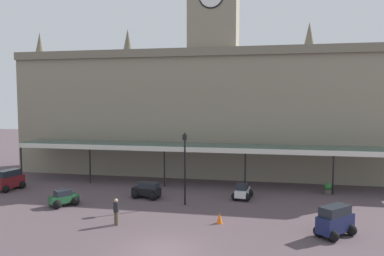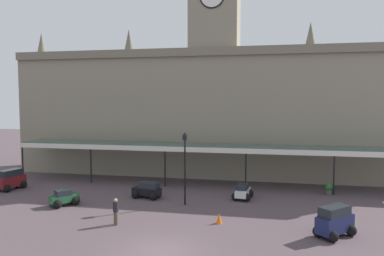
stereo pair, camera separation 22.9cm
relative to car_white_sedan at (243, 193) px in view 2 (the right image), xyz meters
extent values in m
plane|color=#514146|center=(-3.54, -11.12, -0.50)|extent=(140.00, 140.00, 0.00)
cube|color=gray|center=(-3.54, 9.38, 5.91)|extent=(41.76, 5.80, 12.83)
cube|color=#756C5B|center=(-3.54, 6.33, 11.92)|extent=(41.76, 0.30, 0.80)
cube|color=gray|center=(-3.54, 9.38, 16.32)|extent=(4.80, 4.80, 8.00)
cone|color=#675F50|center=(-23.42, 9.38, 13.62)|extent=(1.10, 1.10, 2.60)
cone|color=#675F50|center=(-12.93, 9.38, 13.62)|extent=(1.10, 1.10, 2.60)
cone|color=#675F50|center=(5.86, 9.38, 13.62)|extent=(1.10, 1.10, 2.60)
cube|color=#38564C|center=(-3.54, 4.28, 3.14)|extent=(36.03, 3.20, 0.16)
cube|color=silver|center=(-3.54, 2.68, 2.94)|extent=(36.03, 0.12, 0.44)
cylinder|color=black|center=(-21.55, 2.83, 1.28)|extent=(0.14, 0.14, 3.57)
cylinder|color=black|center=(-14.35, 2.83, 1.28)|extent=(0.14, 0.14, 3.57)
cylinder|color=black|center=(-7.14, 2.83, 1.28)|extent=(0.14, 0.14, 3.57)
cylinder|color=black|center=(0.07, 2.83, 1.28)|extent=(0.14, 0.14, 3.57)
cylinder|color=black|center=(7.27, 2.83, 1.28)|extent=(0.14, 0.14, 3.57)
cube|color=silver|center=(0.00, 0.01, 0.02)|extent=(1.15, 2.15, 0.50)
cube|color=#1E232B|center=(-0.01, -0.04, 0.48)|extent=(0.94, 1.20, 0.42)
sphere|color=black|center=(-0.35, 0.74, -0.18)|extent=(0.64, 0.64, 0.64)
sphere|color=black|center=(0.53, 0.62, -0.18)|extent=(0.64, 0.64, 0.64)
sphere|color=black|center=(-0.52, -0.60, -0.18)|extent=(0.64, 0.64, 0.64)
sphere|color=black|center=(0.35, -0.72, -0.18)|extent=(0.64, 0.64, 0.64)
cube|color=#1E512D|center=(-12.85, -4.45, 0.02)|extent=(1.94, 2.16, 0.50)
cube|color=#1E232B|center=(-12.88, -4.49, 0.48)|extent=(1.30, 1.36, 0.42)
sphere|color=black|center=(-12.79, -3.65, -0.18)|extent=(0.64, 0.64, 0.64)
sphere|color=black|center=(-12.09, -4.18, -0.18)|extent=(0.64, 0.64, 0.64)
sphere|color=black|center=(-13.61, -4.72, -0.18)|extent=(0.64, 0.64, 0.64)
sphere|color=black|center=(-12.91, -5.25, -0.18)|extent=(0.64, 0.64, 0.64)
cube|color=#19214C|center=(5.67, -7.07, 0.24)|extent=(2.36, 2.37, 0.95)
cube|color=#1E232B|center=(5.64, -7.11, 0.99)|extent=(1.98, 1.98, 0.55)
sphere|color=black|center=(5.93, -6.13, -0.18)|extent=(0.64, 0.64, 0.64)
sphere|color=black|center=(6.61, -6.80, -0.18)|extent=(0.64, 0.64, 0.64)
sphere|color=black|center=(4.74, -7.34, -0.18)|extent=(0.64, 0.64, 0.64)
sphere|color=black|center=(5.41, -8.01, -0.18)|extent=(0.64, 0.64, 0.64)
cube|color=black|center=(-7.53, -1.22, 0.04)|extent=(2.37, 1.27, 0.55)
cube|color=#1E232B|center=(-7.33, -1.26, 0.54)|extent=(1.67, 1.08, 0.45)
sphere|color=black|center=(-8.37, -1.54, -0.18)|extent=(0.64, 0.64, 0.64)
sphere|color=black|center=(-8.22, -0.65, -0.18)|extent=(0.64, 0.64, 0.64)
sphere|color=black|center=(-6.84, -1.80, -0.18)|extent=(0.64, 0.64, 0.64)
sphere|color=black|center=(-6.69, -0.91, -0.18)|extent=(0.64, 0.64, 0.64)
cube|color=maroon|center=(-19.99, -0.92, 0.24)|extent=(1.49, 2.56, 0.95)
cube|color=#1E232B|center=(-20.00, -0.97, 0.99)|extent=(1.32, 2.06, 0.55)
sphere|color=black|center=(-20.25, 0.02, -0.18)|extent=(0.64, 0.64, 0.64)
sphere|color=black|center=(-19.33, -0.21, -0.18)|extent=(0.64, 0.64, 0.64)
sphere|color=black|center=(-19.73, -1.86, -0.18)|extent=(0.64, 0.64, 0.64)
cylinder|color=brown|center=(-7.49, -7.60, -0.09)|extent=(0.17, 0.17, 0.82)
cylinder|color=brown|center=(-7.32, -7.75, -0.09)|extent=(0.17, 0.17, 0.82)
cylinder|color=black|center=(-7.41, -7.67, 0.63)|extent=(0.34, 0.34, 0.62)
sphere|color=tan|center=(-7.41, -7.67, 1.05)|extent=(0.23, 0.23, 0.23)
cylinder|color=black|center=(-4.12, -2.50, 1.92)|extent=(0.13, 0.13, 4.84)
cube|color=black|center=(-4.12, -2.50, 4.56)|extent=(0.30, 0.30, 0.44)
sphere|color=black|center=(-4.12, -2.50, 4.84)|extent=(0.14, 0.14, 0.14)
cone|color=orange|center=(-1.10, -6.15, -0.17)|extent=(0.40, 0.40, 0.66)
cylinder|color=#47423D|center=(6.87, 2.65, -0.29)|extent=(0.56, 0.56, 0.42)
sphere|color=#235D24|center=(6.87, 2.65, 0.16)|extent=(0.60, 0.60, 0.60)
camera|label=1|loc=(1.52, -28.93, 7.29)|focal=34.56mm
camera|label=2|loc=(1.75, -28.89, 7.29)|focal=34.56mm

